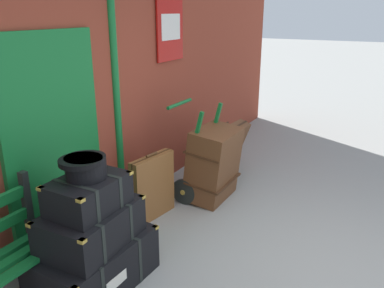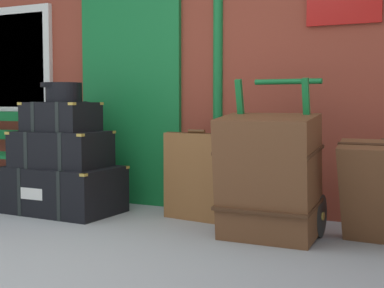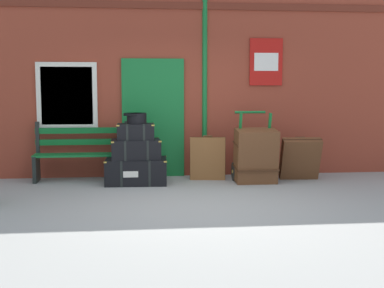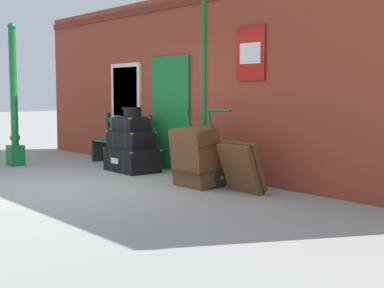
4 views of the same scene
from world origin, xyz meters
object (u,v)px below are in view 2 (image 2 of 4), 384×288
Objects in this scene: platform_bench at (16,156)px; steamer_trunk_base at (64,189)px; suitcase_charcoal at (196,177)px; porters_trolley at (275,199)px; large_brown_trunk at (268,177)px; round_hatbox at (63,91)px; steamer_trunk_middle at (62,149)px; steamer_trunk_top at (61,117)px.

platform_bench reaches higher than steamer_trunk_base.
suitcase_charcoal is (1.23, 0.23, 0.16)m from steamer_trunk_base.
porters_trolley reaches higher than large_brown_trunk.
porters_trolley is (2.92, -0.37, -0.17)m from platform_bench.
round_hatbox is at bearing 49.49° from steamer_trunk_base.
steamer_trunk_top reaches higher than steamer_trunk_middle.
steamer_trunk_top reaches higher than large_brown_trunk.
porters_trolley is at bearing 90.00° from large_brown_trunk.
platform_bench is 2.94m from porters_trolley.
round_hatbox reaches higher than large_brown_trunk.
suitcase_charcoal is (-0.76, 0.21, 0.10)m from porters_trolley.
steamer_trunk_top is at bearing -169.00° from suitcase_charcoal.
large_brown_trunk is (0.00, -0.18, 0.19)m from porters_trolley.
large_brown_trunk reaches higher than steamer_trunk_base.
steamer_trunk_top is at bearing -23.46° from platform_bench.
steamer_trunk_base is 0.89m from round_hatbox.
large_brown_trunk is at bearing -4.23° from steamer_trunk_middle.
platform_bench is at bearing 156.42° from steamer_trunk_middle.
porters_trolley is (1.99, 0.02, 0.06)m from steamer_trunk_base.
steamer_trunk_base is 0.66m from steamer_trunk_top.
porters_trolley reaches higher than suitcase_charcoal.
steamer_trunk_middle is 1.07× the size of suitcase_charcoal.
large_brown_trunk is (1.99, -0.16, 0.25)m from steamer_trunk_base.
porters_trolley is 0.79m from suitcase_charcoal.
steamer_trunk_base is 0.87× the size of porters_trolley.
round_hatbox is 2.15m from porters_trolley.
platform_bench reaches higher than steamer_trunk_top.
platform_bench is 1.92× the size of steamer_trunk_middle.
steamer_trunk_top is 0.23m from round_hatbox.
platform_bench is 2.97m from large_brown_trunk.
steamer_trunk_middle is 2.02m from porters_trolley.
porters_trolley reaches higher than steamer_trunk_middle.
steamer_trunk_top reaches higher than steamer_trunk_base.
round_hatbox reaches higher than suitcase_charcoal.
round_hatbox is at bearing 62.36° from steamer_trunk_top.
porters_trolley is at bearing 0.87° from steamer_trunk_middle.
steamer_trunk_base is 2.74× the size of round_hatbox.
steamer_trunk_top is at bearing 175.73° from large_brown_trunk.
steamer_trunk_top is at bearing -117.64° from round_hatbox.
steamer_trunk_middle is at bearing -168.94° from suitcase_charcoal.
porters_trolley reaches higher than steamer_trunk_top.
large_brown_trunk reaches higher than suitcase_charcoal.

